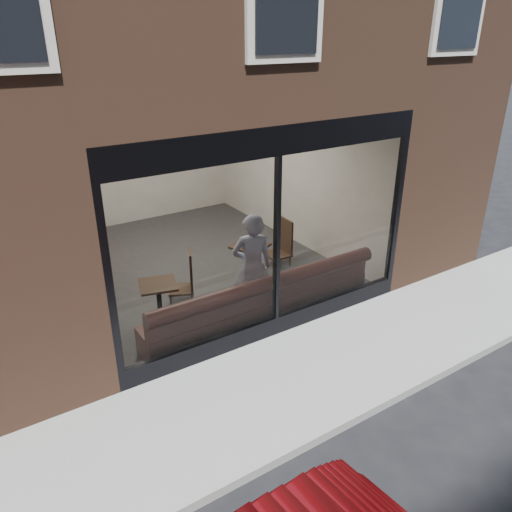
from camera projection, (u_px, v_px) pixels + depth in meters
ground at (369, 410)px, 6.22m from camera, size 120.00×120.00×0.00m
sidewalk_near at (318, 368)px, 6.98m from camera, size 40.00×2.00×0.01m
kerb_near at (373, 408)px, 6.16m from camera, size 40.00×0.10×0.12m
host_building_pier_right at (263, 139)px, 13.52m from camera, size 2.50×12.00×3.20m
host_building_backfill at (92, 136)px, 13.94m from camera, size 5.00×6.00×3.20m
cafe_floor at (191, 264)px, 10.03m from camera, size 6.00×6.00×0.00m
cafe_ceiling at (181, 100)px, 8.71m from camera, size 6.00×6.00×0.00m
cafe_wall_back at (130, 157)px, 11.65m from camera, size 5.00×0.00×5.00m
cafe_wall_left at (48, 212)px, 8.13m from camera, size 0.00×6.00×6.00m
cafe_wall_right at (292, 170)px, 10.60m from camera, size 0.00×6.00×6.00m
storefront_kick at (275, 325)px, 7.72m from camera, size 5.00×0.10×0.30m
storefront_header at (279, 140)px, 6.54m from camera, size 5.00×0.10×0.40m
storefront_mullion at (277, 242)px, 7.14m from camera, size 0.06×0.10×2.50m
storefront_glass at (278, 243)px, 7.12m from camera, size 4.80×0.00×4.80m
banquette at (261, 310)px, 8.00m from camera, size 4.00×0.55×0.45m
person at (252, 267)px, 7.91m from camera, size 0.76×0.63×1.78m
cafe_table_left at (158, 285)px, 7.68m from camera, size 0.69×0.69×0.04m
cafe_table_right at (250, 246)px, 9.05m from camera, size 0.75×0.75×0.04m
cafe_chair_left at (181, 289)px, 8.59m from camera, size 0.55×0.55×0.04m
cafe_chair_right at (278, 254)px, 9.92m from camera, size 0.47×0.47×0.04m
wall_poster at (64, 230)px, 7.50m from camera, size 0.02×0.53×0.70m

